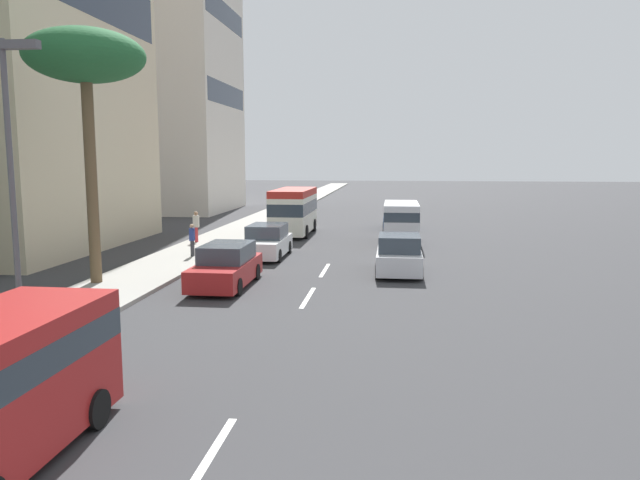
{
  "coord_description": "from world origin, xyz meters",
  "views": [
    {
      "loc": [
        -3.02,
        -2.94,
        4.89
      ],
      "look_at": [
        18.82,
        -0.28,
        1.9
      ],
      "focal_mm": 33.73,
      "sensor_mm": 36.0,
      "label": 1
    }
  ],
  "objects_px": {
    "van_fourth": "(401,221)",
    "pedestrian_near_lamp": "(192,239)",
    "car_sixth": "(399,255)",
    "street_lamp": "(14,166)",
    "pedestrian_mid_block": "(196,225)",
    "car_seventh": "(267,242)",
    "minibus_second": "(294,210)",
    "car_third": "(226,266)",
    "car_lead": "(396,218)",
    "palm_tree": "(85,60)"
  },
  "relations": [
    {
      "from": "car_third",
      "to": "pedestrian_near_lamp",
      "type": "bearing_deg",
      "value": -150.35
    },
    {
      "from": "pedestrian_near_lamp",
      "to": "street_lamp",
      "type": "height_order",
      "value": "street_lamp"
    },
    {
      "from": "car_third",
      "to": "street_lamp",
      "type": "distance_m",
      "value": 9.95
    },
    {
      "from": "minibus_second",
      "to": "car_seventh",
      "type": "height_order",
      "value": "minibus_second"
    },
    {
      "from": "pedestrian_near_lamp",
      "to": "palm_tree",
      "type": "bearing_deg",
      "value": -19.6
    },
    {
      "from": "car_sixth",
      "to": "car_seventh",
      "type": "distance_m",
      "value": 7.42
    },
    {
      "from": "car_seventh",
      "to": "pedestrian_near_lamp",
      "type": "bearing_deg",
      "value": -73.63
    },
    {
      "from": "car_lead",
      "to": "street_lamp",
      "type": "xyz_separation_m",
      "value": [
        -28.44,
        9.2,
        3.91
      ]
    },
    {
      "from": "pedestrian_near_lamp",
      "to": "palm_tree",
      "type": "xyz_separation_m",
      "value": [
        -6.47,
        1.64,
        7.46
      ]
    },
    {
      "from": "palm_tree",
      "to": "car_sixth",
      "type": "bearing_deg",
      "value": -71.31
    },
    {
      "from": "minibus_second",
      "to": "pedestrian_near_lamp",
      "type": "xyz_separation_m",
      "value": [
        -10.07,
        3.35,
        -0.6
      ]
    },
    {
      "from": "pedestrian_mid_block",
      "to": "street_lamp",
      "type": "bearing_deg",
      "value": 97.03
    },
    {
      "from": "car_lead",
      "to": "car_third",
      "type": "relative_size",
      "value": 0.93
    },
    {
      "from": "car_lead",
      "to": "pedestrian_near_lamp",
      "type": "distance_m",
      "value": 17.0
    },
    {
      "from": "car_lead",
      "to": "van_fourth",
      "type": "relative_size",
      "value": 0.88
    },
    {
      "from": "car_sixth",
      "to": "car_seventh",
      "type": "xyz_separation_m",
      "value": [
        3.56,
        6.51,
        -0.02
      ]
    },
    {
      "from": "car_sixth",
      "to": "pedestrian_mid_block",
      "type": "bearing_deg",
      "value": 57.07
    },
    {
      "from": "car_third",
      "to": "street_lamp",
      "type": "bearing_deg",
      "value": -16.61
    },
    {
      "from": "pedestrian_near_lamp",
      "to": "street_lamp",
      "type": "bearing_deg",
      "value": -2.42
    },
    {
      "from": "car_seventh",
      "to": "street_lamp",
      "type": "height_order",
      "value": "street_lamp"
    },
    {
      "from": "car_seventh",
      "to": "palm_tree",
      "type": "distance_m",
      "value": 11.9
    },
    {
      "from": "van_fourth",
      "to": "pedestrian_mid_block",
      "type": "height_order",
      "value": "van_fourth"
    },
    {
      "from": "car_seventh",
      "to": "palm_tree",
      "type": "xyz_separation_m",
      "value": [
        -7.49,
        5.12,
        7.7
      ]
    },
    {
      "from": "car_lead",
      "to": "van_fourth",
      "type": "height_order",
      "value": "van_fourth"
    },
    {
      "from": "van_fourth",
      "to": "street_lamp",
      "type": "bearing_deg",
      "value": 155.99
    },
    {
      "from": "pedestrian_mid_block",
      "to": "car_third",
      "type": "bearing_deg",
      "value": 114.63
    },
    {
      "from": "car_third",
      "to": "car_seventh",
      "type": "bearing_deg",
      "value": 179.05
    },
    {
      "from": "street_lamp",
      "to": "car_lead",
      "type": "bearing_deg",
      "value": -17.92
    },
    {
      "from": "minibus_second",
      "to": "car_seventh",
      "type": "distance_m",
      "value": 9.08
    },
    {
      "from": "car_sixth",
      "to": "pedestrian_near_lamp",
      "type": "bearing_deg",
      "value": 75.77
    },
    {
      "from": "van_fourth",
      "to": "palm_tree",
      "type": "height_order",
      "value": "palm_tree"
    },
    {
      "from": "van_fourth",
      "to": "car_sixth",
      "type": "distance_m",
      "value": 9.03
    },
    {
      "from": "minibus_second",
      "to": "palm_tree",
      "type": "height_order",
      "value": "palm_tree"
    },
    {
      "from": "palm_tree",
      "to": "minibus_second",
      "type": "bearing_deg",
      "value": -16.8
    },
    {
      "from": "car_seventh",
      "to": "palm_tree",
      "type": "bearing_deg",
      "value": -34.37
    },
    {
      "from": "pedestrian_near_lamp",
      "to": "pedestrian_mid_block",
      "type": "distance_m",
      "value": 5.06
    },
    {
      "from": "van_fourth",
      "to": "street_lamp",
      "type": "distance_m",
      "value": 23.39
    },
    {
      "from": "car_lead",
      "to": "minibus_second",
      "type": "height_order",
      "value": "minibus_second"
    },
    {
      "from": "car_sixth",
      "to": "pedestrian_near_lamp",
      "type": "distance_m",
      "value": 10.31
    },
    {
      "from": "car_seventh",
      "to": "street_lamp",
      "type": "bearing_deg",
      "value": -9.86
    },
    {
      "from": "minibus_second",
      "to": "pedestrian_mid_block",
      "type": "height_order",
      "value": "minibus_second"
    },
    {
      "from": "car_sixth",
      "to": "street_lamp",
      "type": "bearing_deg",
      "value": 142.73
    },
    {
      "from": "pedestrian_near_lamp",
      "to": "pedestrian_mid_block",
      "type": "height_order",
      "value": "pedestrian_mid_block"
    },
    {
      "from": "car_sixth",
      "to": "street_lamp",
      "type": "xyz_separation_m",
      "value": [
        -12.14,
        9.24,
        3.92
      ]
    },
    {
      "from": "pedestrian_mid_block",
      "to": "car_seventh",
      "type": "bearing_deg",
      "value": 142.65
    },
    {
      "from": "car_third",
      "to": "pedestrian_near_lamp",
      "type": "distance_m",
      "value": 6.81
    },
    {
      "from": "car_lead",
      "to": "car_sixth",
      "type": "height_order",
      "value": "car_lead"
    },
    {
      "from": "car_seventh",
      "to": "pedestrian_mid_block",
      "type": "relative_size",
      "value": 2.55
    },
    {
      "from": "minibus_second",
      "to": "street_lamp",
      "type": "relative_size",
      "value": 0.87
    },
    {
      "from": "van_fourth",
      "to": "pedestrian_near_lamp",
      "type": "xyz_separation_m",
      "value": [
        -6.48,
        10.18,
        -0.35
      ]
    }
  ]
}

